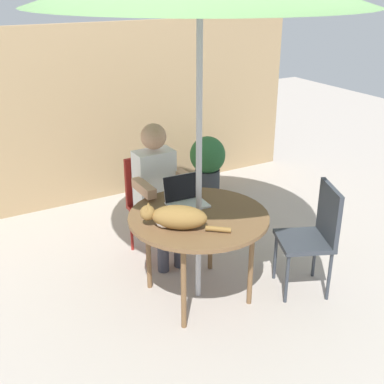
% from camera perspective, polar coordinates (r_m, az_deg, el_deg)
% --- Properties ---
extents(ground_plane, '(14.00, 14.00, 0.00)m').
position_cam_1_polar(ground_plane, '(4.09, 0.71, -11.72)').
color(ground_plane, '#ADA399').
extents(fence_back, '(5.03, 0.08, 1.94)m').
position_cam_1_polar(fence_back, '(5.59, -11.17, 8.63)').
color(fence_back, tan).
rests_on(fence_back, ground).
extents(patio_table, '(1.06, 1.06, 0.72)m').
position_cam_1_polar(patio_table, '(3.75, 0.76, -3.42)').
color(patio_table, brown).
rests_on(patio_table, ground).
extents(chair_occupied, '(0.40, 0.40, 0.90)m').
position_cam_1_polar(chair_occupied, '(4.49, -4.74, -0.64)').
color(chair_occupied, maroon).
rests_on(chair_occupied, ground).
extents(chair_empty, '(0.53, 0.53, 0.90)m').
position_cam_1_polar(chair_empty, '(4.02, 14.01, -4.32)').
color(chair_empty, '#33383F').
rests_on(chair_empty, ground).
extents(person_seated, '(0.48, 0.48, 1.24)m').
position_cam_1_polar(person_seated, '(4.29, -3.91, 0.67)').
color(person_seated, white).
rests_on(person_seated, ground).
extents(laptop, '(0.31, 0.27, 0.21)m').
position_cam_1_polar(laptop, '(3.89, -0.86, -0.44)').
color(laptop, silver).
rests_on(laptop, patio_table).
extents(cat, '(0.52, 0.46, 0.17)m').
position_cam_1_polar(cat, '(3.51, -1.89, -2.92)').
color(cat, olive).
rests_on(cat, patio_table).
extents(potted_plant_near_fence, '(0.41, 0.41, 0.71)m').
position_cam_1_polar(potted_plant_near_fence, '(5.70, 1.80, 3.42)').
color(potted_plant_near_fence, '#33383D').
rests_on(potted_plant_near_fence, ground).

